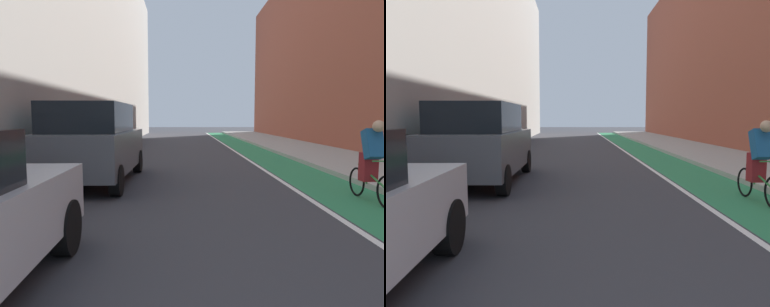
# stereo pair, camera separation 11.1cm
# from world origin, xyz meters

# --- Properties ---
(ground_plane) EXTENTS (93.06, 93.06, 0.00)m
(ground_plane) POSITION_xyz_m (0.00, 17.15, 0.00)
(ground_plane) COLOR #38383D
(bike_lane_paint) EXTENTS (1.60, 42.30, 0.00)m
(bike_lane_paint) POSITION_xyz_m (2.97, 19.15, 0.00)
(bike_lane_paint) COLOR #2D8451
(bike_lane_paint) RESTS_ON ground
(lane_divider_stripe) EXTENTS (0.12, 42.30, 0.00)m
(lane_divider_stripe) POSITION_xyz_m (2.07, 19.15, 0.00)
(lane_divider_stripe) COLOR white
(lane_divider_stripe) RESTS_ON ground
(sidewalk_right) EXTENTS (3.48, 42.30, 0.14)m
(sidewalk_right) POSITION_xyz_m (5.51, 19.15, 0.07)
(sidewalk_right) COLOR #A8A59E
(sidewalk_right) RESTS_ON ground
(building_facade_left) EXTENTS (4.15, 42.30, 12.66)m
(building_facade_left) POSITION_xyz_m (-5.57, 19.13, 6.33)
(building_facade_left) COLOR #B2ADA3
(building_facade_left) RESTS_ON ground
(building_facade_right) EXTENTS (2.40, 38.30, 12.15)m
(building_facade_right) POSITION_xyz_m (8.46, 21.15, 6.07)
(building_facade_right) COLOR #9E4C38
(building_facade_right) RESTS_ON ground
(parked_suv_gray) EXTENTS (2.03, 4.41, 1.98)m
(parked_suv_gray) POSITION_xyz_m (-2.72, 10.82, 1.02)
(parked_suv_gray) COLOR #595B60
(parked_suv_gray) RESTS_ON ground
(cyclist_mid) EXTENTS (0.48, 1.65, 1.58)m
(cyclist_mid) POSITION_xyz_m (3.16, 8.60, 0.80)
(cyclist_mid) COLOR black
(cyclist_mid) RESTS_ON ground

